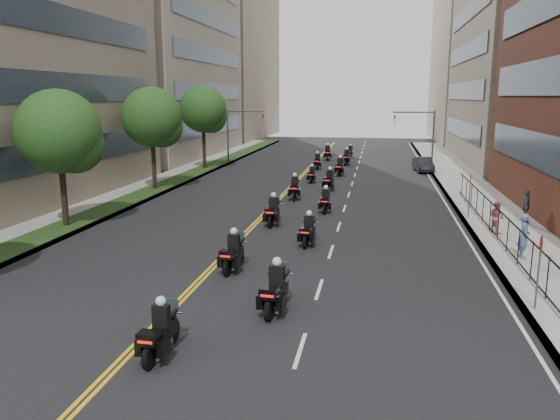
{
  "coord_description": "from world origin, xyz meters",
  "views": [
    {
      "loc": [
        5.14,
        -14.03,
        7.0
      ],
      "look_at": [
        0.38,
        12.53,
        1.33
      ],
      "focal_mm": 35.0,
      "sensor_mm": 36.0,
      "label": 1
    }
  ],
  "objects_px": {
    "motorcycle_7": "(329,181)",
    "pedestrian_c": "(526,207)",
    "motorcycle_10": "(317,162)",
    "motorcycle_13": "(350,152)",
    "pedestrian_b": "(497,217)",
    "pedestrian_a": "(524,236)",
    "motorcycle_4": "(273,212)",
    "motorcycle_9": "(340,168)",
    "motorcycle_6": "(295,189)",
    "motorcycle_12": "(328,153)",
    "parked_sedan": "(423,165)",
    "motorcycle_0": "(160,333)",
    "motorcycle_11": "(347,158)",
    "motorcycle_3": "(308,232)",
    "motorcycle_2": "(233,254)",
    "motorcycle_8": "(312,175)",
    "motorcycle_1": "(276,291)",
    "motorcycle_5": "(326,202)"
  },
  "relations": [
    {
      "from": "motorcycle_0",
      "to": "motorcycle_10",
      "type": "relative_size",
      "value": 0.96
    },
    {
      "from": "motorcycle_4",
      "to": "pedestrian_c",
      "type": "bearing_deg",
      "value": 9.61
    },
    {
      "from": "motorcycle_6",
      "to": "motorcycle_9",
      "type": "distance_m",
      "value": 12.1
    },
    {
      "from": "motorcycle_13",
      "to": "pedestrian_b",
      "type": "height_order",
      "value": "pedestrian_b"
    },
    {
      "from": "motorcycle_9",
      "to": "motorcycle_2",
      "type": "bearing_deg",
      "value": -91.49
    },
    {
      "from": "motorcycle_4",
      "to": "motorcycle_5",
      "type": "relative_size",
      "value": 1.1
    },
    {
      "from": "pedestrian_c",
      "to": "motorcycle_6",
      "type": "bearing_deg",
      "value": 81.95
    },
    {
      "from": "motorcycle_11",
      "to": "pedestrian_c",
      "type": "bearing_deg",
      "value": -61.3
    },
    {
      "from": "motorcycle_8",
      "to": "motorcycle_4",
      "type": "bearing_deg",
      "value": -90.8
    },
    {
      "from": "motorcycle_8",
      "to": "motorcycle_12",
      "type": "relative_size",
      "value": 0.81
    },
    {
      "from": "motorcycle_6",
      "to": "motorcycle_12",
      "type": "height_order",
      "value": "motorcycle_12"
    },
    {
      "from": "motorcycle_2",
      "to": "motorcycle_10",
      "type": "bearing_deg",
      "value": 93.57
    },
    {
      "from": "motorcycle_1",
      "to": "motorcycle_13",
      "type": "bearing_deg",
      "value": 94.91
    },
    {
      "from": "parked_sedan",
      "to": "motorcycle_13",
      "type": "bearing_deg",
      "value": 117.76
    },
    {
      "from": "motorcycle_6",
      "to": "motorcycle_12",
      "type": "relative_size",
      "value": 0.96
    },
    {
      "from": "motorcycle_1",
      "to": "motorcycle_5",
      "type": "xyz_separation_m",
      "value": [
        0.1,
        16.06,
        -0.07
      ]
    },
    {
      "from": "motorcycle_1",
      "to": "motorcycle_12",
      "type": "height_order",
      "value": "motorcycle_12"
    },
    {
      "from": "motorcycle_0",
      "to": "parked_sedan",
      "type": "relative_size",
      "value": 0.56
    },
    {
      "from": "motorcycle_12",
      "to": "pedestrian_b",
      "type": "height_order",
      "value": "motorcycle_12"
    },
    {
      "from": "pedestrian_b",
      "to": "pedestrian_a",
      "type": "bearing_deg",
      "value": 151.25
    },
    {
      "from": "motorcycle_6",
      "to": "motorcycle_10",
      "type": "distance_m",
      "value": 15.83
    },
    {
      "from": "motorcycle_0",
      "to": "motorcycle_12",
      "type": "bearing_deg",
      "value": 90.94
    },
    {
      "from": "motorcycle_1",
      "to": "pedestrian_b",
      "type": "distance_m",
      "value": 14.97
    },
    {
      "from": "motorcycle_9",
      "to": "parked_sedan",
      "type": "relative_size",
      "value": 0.61
    },
    {
      "from": "motorcycle_0",
      "to": "motorcycle_7",
      "type": "relative_size",
      "value": 0.95
    },
    {
      "from": "motorcycle_4",
      "to": "motorcycle_10",
      "type": "relative_size",
      "value": 1.03
    },
    {
      "from": "motorcycle_4",
      "to": "motorcycle_9",
      "type": "xyz_separation_m",
      "value": [
        2.28,
        19.71,
        0.01
      ]
    },
    {
      "from": "motorcycle_5",
      "to": "parked_sedan",
      "type": "distance_m",
      "value": 21.04
    },
    {
      "from": "motorcycle_0",
      "to": "motorcycle_3",
      "type": "height_order",
      "value": "motorcycle_0"
    },
    {
      "from": "motorcycle_5",
      "to": "pedestrian_b",
      "type": "xyz_separation_m",
      "value": [
        9.09,
        -4.25,
        0.32
      ]
    },
    {
      "from": "motorcycle_0",
      "to": "motorcycle_7",
      "type": "distance_m",
      "value": 27.71
    },
    {
      "from": "motorcycle_10",
      "to": "motorcycle_13",
      "type": "relative_size",
      "value": 1.13
    },
    {
      "from": "motorcycle_1",
      "to": "motorcycle_3",
      "type": "relative_size",
      "value": 1.1
    },
    {
      "from": "motorcycle_7",
      "to": "motorcycle_10",
      "type": "xyz_separation_m",
      "value": [
        -2.22,
        11.81,
        -0.01
      ]
    },
    {
      "from": "motorcycle_3",
      "to": "motorcycle_2",
      "type": "bearing_deg",
      "value": -115.47
    },
    {
      "from": "parked_sedan",
      "to": "pedestrian_b",
      "type": "bearing_deg",
      "value": -91.87
    },
    {
      "from": "motorcycle_1",
      "to": "motorcycle_12",
      "type": "bearing_deg",
      "value": 97.95
    },
    {
      "from": "motorcycle_0",
      "to": "motorcycle_1",
      "type": "relative_size",
      "value": 0.92
    },
    {
      "from": "motorcycle_12",
      "to": "motorcycle_2",
      "type": "bearing_deg",
      "value": -96.15
    },
    {
      "from": "motorcycle_4",
      "to": "motorcycle_13",
      "type": "relative_size",
      "value": 1.17
    },
    {
      "from": "motorcycle_1",
      "to": "motorcycle_5",
      "type": "relative_size",
      "value": 1.11
    },
    {
      "from": "motorcycle_0",
      "to": "motorcycle_12",
      "type": "height_order",
      "value": "motorcycle_12"
    },
    {
      "from": "motorcycle_8",
      "to": "motorcycle_10",
      "type": "bearing_deg",
      "value": 93.61
    },
    {
      "from": "motorcycle_7",
      "to": "pedestrian_c",
      "type": "relative_size",
      "value": 1.32
    },
    {
      "from": "motorcycle_12",
      "to": "pedestrian_c",
      "type": "xyz_separation_m",
      "value": [
        13.55,
        -29.2,
        0.31
      ]
    },
    {
      "from": "motorcycle_4",
      "to": "pedestrian_b",
      "type": "height_order",
      "value": "motorcycle_4"
    },
    {
      "from": "motorcycle_3",
      "to": "motorcycle_10",
      "type": "bearing_deg",
      "value": 99.72
    },
    {
      "from": "motorcycle_10",
      "to": "pedestrian_a",
      "type": "xyz_separation_m",
      "value": [
        12.02,
        -28.38,
        0.43
      ]
    },
    {
      "from": "motorcycle_12",
      "to": "parked_sedan",
      "type": "distance_m",
      "value": 12.47
    },
    {
      "from": "motorcycle_2",
      "to": "motorcycle_6",
      "type": "xyz_separation_m",
      "value": [
        0.1,
        15.99,
        0.02
      ]
    }
  ]
}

